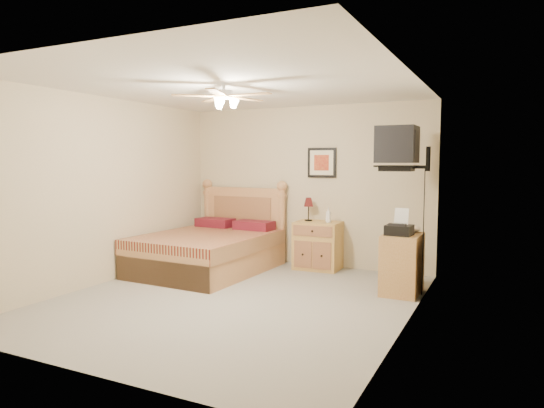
{
  "coord_description": "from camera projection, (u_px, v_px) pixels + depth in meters",
  "views": [
    {
      "loc": [
        2.87,
        -4.87,
        1.64
      ],
      "look_at": [
        0.06,
        0.9,
        1.07
      ],
      "focal_mm": 32.0,
      "sensor_mm": 36.0,
      "label": 1
    }
  ],
  "objects": [
    {
      "name": "wall_front",
      "position": [
        81.0,
        213.0,
        3.63
      ],
      "size": [
        4.0,
        0.04,
        2.5
      ],
      "primitive_type": "cube",
      "color": "beige",
      "rests_on": "ground"
    },
    {
      "name": "wall_right",
      "position": [
        409.0,
        201.0,
        4.77
      ],
      "size": [
        0.04,
        4.5,
        2.5
      ],
      "primitive_type": "cube",
      "color": "beige",
      "rests_on": "ground"
    },
    {
      "name": "ceiling_fan",
      "position": [
        224.0,
        96.0,
        5.37
      ],
      "size": [
        1.14,
        1.14,
        0.28
      ],
      "primitive_type": null,
      "color": "white",
      "rests_on": "ceiling"
    },
    {
      "name": "wall_left",
      "position": [
        106.0,
        190.0,
        6.52
      ],
      "size": [
        0.04,
        4.5,
        2.5
      ],
      "primitive_type": "cube",
      "color": "beige",
      "rests_on": "ground"
    },
    {
      "name": "bed",
      "position": [
        207.0,
        227.0,
        7.2
      ],
      "size": [
        1.65,
        2.13,
        1.34
      ],
      "primitive_type": null,
      "rotation": [
        0.0,
        0.0,
        -0.04
      ],
      "color": "tan",
      "rests_on": "ground"
    },
    {
      "name": "wall_back",
      "position": [
        306.0,
        186.0,
        7.66
      ],
      "size": [
        4.0,
        0.04,
        2.5
      ],
      "primitive_type": "cube",
      "color": "beige",
      "rests_on": "ground"
    },
    {
      "name": "lotion_bottle",
      "position": [
        328.0,
        215.0,
        7.24
      ],
      "size": [
        0.1,
        0.1,
        0.23
      ],
      "primitive_type": "imported",
      "rotation": [
        0.0,
        0.0,
        0.21
      ],
      "color": "white",
      "rests_on": "nightstand"
    },
    {
      "name": "dresser",
      "position": [
        402.0,
        264.0,
        6.0
      ],
      "size": [
        0.44,
        0.63,
        0.74
      ],
      "primitive_type": "cube",
      "rotation": [
        0.0,
        0.0,
        -0.01
      ],
      "color": "#A16A33",
      "rests_on": "ground"
    },
    {
      "name": "wall_tv",
      "position": [
        409.0,
        148.0,
        6.03
      ],
      "size": [
        0.56,
        0.46,
        0.58
      ],
      "primitive_type": null,
      "color": "black",
      "rests_on": "wall_right"
    },
    {
      "name": "floor",
      "position": [
        234.0,
        300.0,
        5.76
      ],
      "size": [
        4.5,
        4.5,
        0.0
      ],
      "primitive_type": "plane",
      "color": "gray",
      "rests_on": "ground"
    },
    {
      "name": "framed_picture",
      "position": [
        322.0,
        163.0,
        7.49
      ],
      "size": [
        0.46,
        0.04,
        0.46
      ],
      "primitive_type": "cube",
      "color": "black",
      "rests_on": "wall_back"
    },
    {
      "name": "ceiling",
      "position": [
        233.0,
        86.0,
        5.54
      ],
      "size": [
        4.0,
        4.5,
        0.04
      ],
      "primitive_type": "cube",
      "color": "white",
      "rests_on": "ground"
    },
    {
      "name": "magazine_upper",
      "position": [
        403.0,
        228.0,
        6.25
      ],
      "size": [
        0.26,
        0.32,
        0.02
      ],
      "primitive_type": "imported",
      "rotation": [
        0.0,
        0.0,
        0.14
      ],
      "color": "tan",
      "rests_on": "magazine_lower"
    },
    {
      "name": "magazine_lower",
      "position": [
        403.0,
        230.0,
        6.22
      ],
      "size": [
        0.26,
        0.29,
        0.02
      ],
      "primitive_type": "imported",
      "rotation": [
        0.0,
        0.0,
        -0.42
      ],
      "color": "#B9B197",
      "rests_on": "dresser"
    },
    {
      "name": "nightstand",
      "position": [
        318.0,
        245.0,
        7.39
      ],
      "size": [
        0.68,
        0.52,
        0.73
      ],
      "primitive_type": "cube",
      "rotation": [
        0.0,
        0.0,
        0.03
      ],
      "color": "#BD8A43",
      "rests_on": "ground"
    },
    {
      "name": "table_lamp",
      "position": [
        308.0,
        209.0,
        7.46
      ],
      "size": [
        0.25,
        0.25,
        0.36
      ],
      "primitive_type": null,
      "rotation": [
        0.0,
        0.0,
        -0.34
      ],
      "color": "#4F1211",
      "rests_on": "nightstand"
    },
    {
      "name": "fax_machine",
      "position": [
        399.0,
        222.0,
        5.89
      ],
      "size": [
        0.32,
        0.34,
        0.32
      ],
      "primitive_type": null,
      "rotation": [
        0.0,
        0.0,
        -0.06
      ],
      "color": "black",
      "rests_on": "dresser"
    }
  ]
}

